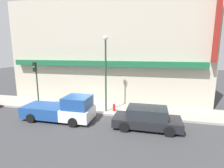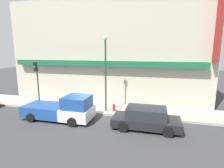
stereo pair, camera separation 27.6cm
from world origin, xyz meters
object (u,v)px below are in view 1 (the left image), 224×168
Objects in this scene: parked_car at (147,118)px; pickup_truck at (63,109)px; fire_hydrant at (114,107)px; street_lamp at (106,66)px; traffic_light at (36,77)px.

pickup_truck is at bearing -178.61° from parked_car.
pickup_truck is 1.20× the size of parked_car.
fire_hydrant is 0.10× the size of street_lamp.
pickup_truck is 1.33× the size of traffic_light.
parked_car is 7.02× the size of fire_hydrant.
fire_hydrant is at bearing 140.76° from parked_car.
parked_car reaches higher than fire_hydrant.
traffic_light reaches higher than pickup_truck.
parked_car is at bearing -1.13° from pickup_truck.
traffic_light is at bearing 149.56° from pickup_truck.
street_lamp reaches higher than parked_car.
pickup_truck is 0.87× the size of street_lamp.
fire_hydrant is 0.16× the size of traffic_light.
street_lamp is (-3.41, 2.16, 3.23)m from parked_car.
traffic_light is (-9.71, 1.99, 2.18)m from parked_car.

